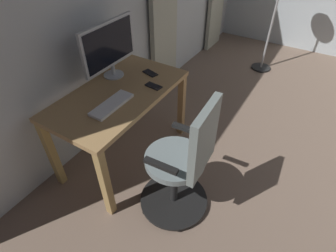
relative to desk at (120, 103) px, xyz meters
name	(u,v)px	position (x,y,z in m)	size (l,w,h in m)	color
curtain_right_panel	(164,4)	(-1.30, -0.37, 0.42)	(0.50, 0.06, 2.11)	#B6B7A2
desk	(120,103)	(0.00, 0.00, 0.00)	(1.23, 0.66, 0.74)	tan
office_chair	(183,166)	(0.23, 0.75, -0.14)	(0.56, 0.56, 1.06)	black
computer_monitor	(109,46)	(-0.19, -0.21, 0.38)	(0.61, 0.18, 0.48)	#B7BCC1
computer_keyboard	(112,105)	(0.18, 0.08, 0.12)	(0.38, 0.13, 0.02)	white
cell_phone_face_up	(153,86)	(-0.22, 0.20, 0.11)	(0.07, 0.14, 0.01)	black
cell_phone_by_monitor	(150,73)	(-0.39, 0.05, 0.11)	(0.07, 0.14, 0.01)	black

